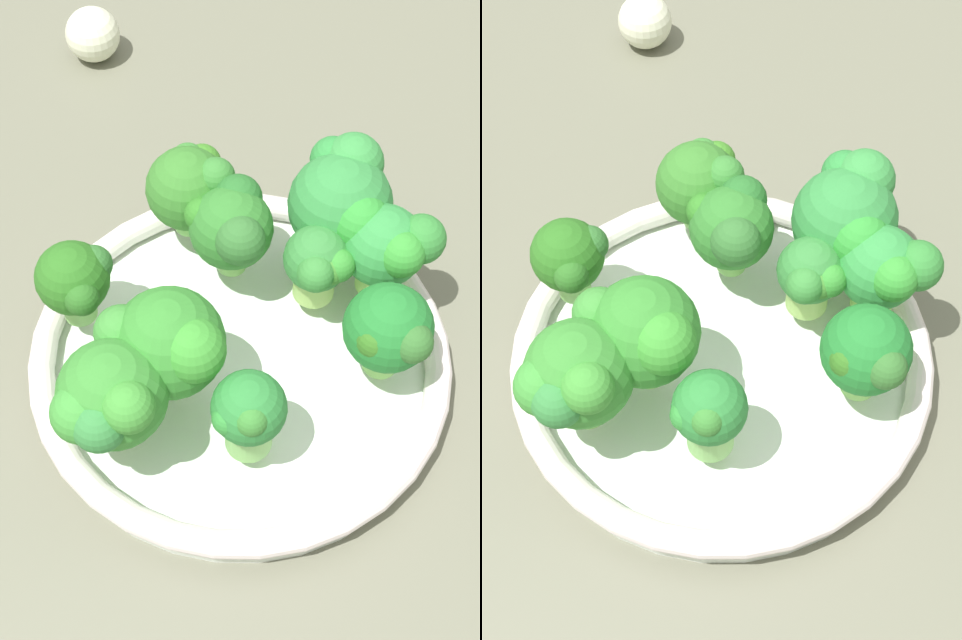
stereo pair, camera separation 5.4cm
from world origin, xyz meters
TOP-DOWN VIEW (x-y plane):
  - ground_plane at (0.00, 0.00)cm, footprint 130.00×130.00cm
  - bowl at (-2.75, -1.41)cm, footprint 26.14×26.14cm
  - broccoli_floret_0 at (5.66, 4.27)cm, footprint 6.22×5.29cm
  - broccoli_floret_1 at (-6.37, -4.62)cm, footprint 7.56×6.41cm
  - broccoli_floret_2 at (1.57, 2.95)cm, footprint 4.40×4.86cm
  - broccoli_floret_3 at (-3.95, 4.78)cm, footprint 5.58×6.29cm
  - broccoli_floret_4 at (-6.99, 8.12)cm, footprint 5.84×5.82cm
  - broccoli_floret_5 at (-12.74, -0.42)cm, footprint 4.60×4.70cm
  - broccoli_floret_6 at (-8.98, -8.44)cm, footprint 6.13×6.78cm
  - broccoli_floret_7 at (5.80, -1.87)cm, footprint 5.25×5.25cm
  - broccoli_floret_8 at (2.75, 7.41)cm, footprint 6.63×7.86cm
  - broccoli_floret_9 at (-1.60, -7.84)cm, footprint 4.19×4.19cm
  - garlic_bulb at (-17.90, 27.33)cm, footprint 4.38×4.38cm

SIDE VIEW (x-z plane):
  - ground_plane at x=0.00cm, z-range -2.50..0.00cm
  - bowl at x=-2.75cm, z-range 0.03..3.01cm
  - garlic_bulb at x=-17.90cm, z-range 0.00..4.38cm
  - broccoli_floret_2 at x=1.57cm, z-range 3.52..9.07cm
  - broccoli_floret_5 at x=-12.74cm, z-range 3.58..9.55cm
  - broccoli_floret_9 at x=-1.60cm, z-range 3.52..9.68cm
  - broccoli_floret_4 at x=-6.99cm, z-range 3.51..9.82cm
  - broccoli_floret_7 at x=5.80cm, z-range 3.61..10.25cm
  - broccoli_floret_0 at x=5.66cm, z-range 3.70..10.20cm
  - broccoli_floret_3 at x=-3.95cm, z-range 3.76..10.20cm
  - broccoli_floret_8 at x=2.75cm, z-range 3.58..11.10cm
  - broccoli_floret_6 at x=-8.98cm, z-range 3.81..11.42cm
  - broccoli_floret_1 at x=-6.37cm, z-range 3.81..11.67cm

